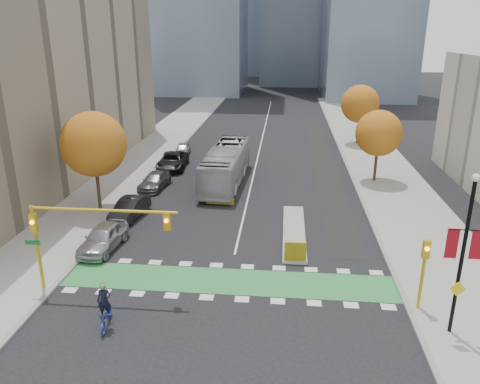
% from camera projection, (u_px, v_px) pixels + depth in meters
% --- Properties ---
extents(ground, '(300.00, 300.00, 0.00)m').
position_uv_depth(ground, '(225.00, 294.00, 26.56)').
color(ground, black).
rests_on(ground, ground).
extents(sidewalk_west, '(7.00, 120.00, 0.15)m').
position_uv_depth(sidewalk_west, '(116.00, 180.00, 46.56)').
color(sidewalk_west, gray).
rests_on(sidewalk_west, ground).
extents(sidewalk_east, '(7.00, 120.00, 0.15)m').
position_uv_depth(sidewalk_east, '(394.00, 188.00, 44.09)').
color(sidewalk_east, gray).
rests_on(sidewalk_east, ground).
extents(curb_west, '(0.30, 120.00, 0.16)m').
position_uv_depth(curb_west, '(151.00, 181.00, 46.24)').
color(curb_west, gray).
rests_on(curb_west, ground).
extents(curb_east, '(0.30, 120.00, 0.16)m').
position_uv_depth(curb_east, '(356.00, 187.00, 44.41)').
color(curb_east, gray).
rests_on(curb_east, ground).
extents(bike_crossing, '(20.00, 3.00, 0.01)m').
position_uv_depth(bike_crossing, '(228.00, 281.00, 27.97)').
color(bike_crossing, '#2C873D').
rests_on(bike_crossing, ground).
extents(centre_line, '(0.15, 70.00, 0.01)m').
position_uv_depth(centre_line, '(262.00, 139.00, 64.14)').
color(centre_line, silver).
rests_on(centre_line, ground).
extents(bike_lane_paint, '(2.50, 50.00, 0.01)m').
position_uv_depth(bike_lane_paint, '(322.00, 159.00, 54.05)').
color(bike_lane_paint, black).
rests_on(bike_lane_paint, ground).
extents(median_island, '(1.60, 10.00, 0.16)m').
position_uv_depth(median_island, '(294.00, 231.00, 34.62)').
color(median_island, gray).
rests_on(median_island, ground).
extents(hazard_board, '(1.40, 0.12, 1.30)m').
position_uv_depth(hazard_board, '(295.00, 252.00, 29.87)').
color(hazard_board, yellow).
rests_on(hazard_board, median_island).
extents(building_west, '(16.00, 44.00, 25.00)m').
position_uv_depth(building_west, '(7.00, 48.00, 45.30)').
color(building_west, gray).
rests_on(building_west, ground).
extents(tree_west, '(5.20, 5.20, 8.22)m').
position_uv_depth(tree_west, '(94.00, 144.00, 37.08)').
color(tree_west, '#332114').
rests_on(tree_west, ground).
extents(tree_east_near, '(4.40, 4.40, 7.08)m').
position_uv_depth(tree_east_near, '(379.00, 133.00, 44.52)').
color(tree_east_near, '#332114').
rests_on(tree_east_near, ground).
extents(tree_east_far, '(4.80, 4.80, 7.65)m').
position_uv_depth(tree_east_far, '(360.00, 104.00, 59.38)').
color(tree_east_far, '#332114').
rests_on(tree_east_far, ground).
extents(traffic_signal_west, '(8.53, 0.56, 5.20)m').
position_uv_depth(traffic_signal_west, '(79.00, 228.00, 25.47)').
color(traffic_signal_west, '#BF9914').
rests_on(traffic_signal_west, ground).
extents(traffic_signal_east, '(0.35, 0.43, 4.10)m').
position_uv_depth(traffic_signal_east, '(424.00, 264.00, 24.22)').
color(traffic_signal_east, '#BF9914').
rests_on(traffic_signal_east, ground).
extents(banner_lamppost, '(1.65, 0.36, 8.28)m').
position_uv_depth(banner_lamppost, '(463.00, 250.00, 21.63)').
color(banner_lamppost, black).
rests_on(banner_lamppost, ground).
extents(cyclist, '(1.06, 2.23, 2.48)m').
position_uv_depth(cyclist, '(106.00, 313.00, 23.42)').
color(cyclist, navy).
rests_on(cyclist, ground).
extents(bus, '(3.63, 13.14, 3.62)m').
position_uv_depth(bus, '(226.00, 165.00, 45.15)').
color(bus, '#A3A7AB').
rests_on(bus, ground).
extents(parked_car_a, '(2.41, 5.16, 1.71)m').
position_uv_depth(parked_car_a, '(103.00, 237.00, 31.80)').
color(parked_car_a, '#A0A0A5').
rests_on(parked_car_a, ground).
extents(parked_car_b, '(2.28, 4.97, 1.58)m').
position_uv_depth(parked_car_b, '(130.00, 209.00, 37.08)').
color(parked_car_b, black).
rests_on(parked_car_b, ground).
extents(parked_car_c, '(2.49, 5.13, 1.44)m').
position_uv_depth(parked_car_c, '(155.00, 181.00, 44.06)').
color(parked_car_c, '#525357').
rests_on(parked_car_c, ground).
extents(parked_car_d, '(3.09, 6.17, 1.68)m').
position_uv_depth(parked_car_d, '(173.00, 161.00, 50.32)').
color(parked_car_d, black).
rests_on(parked_car_d, ground).
extents(parked_car_e, '(2.06, 4.27, 1.41)m').
position_uv_depth(parked_car_e, '(183.00, 149.00, 55.81)').
color(parked_car_e, '#A9AAAF').
rests_on(parked_car_e, ground).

